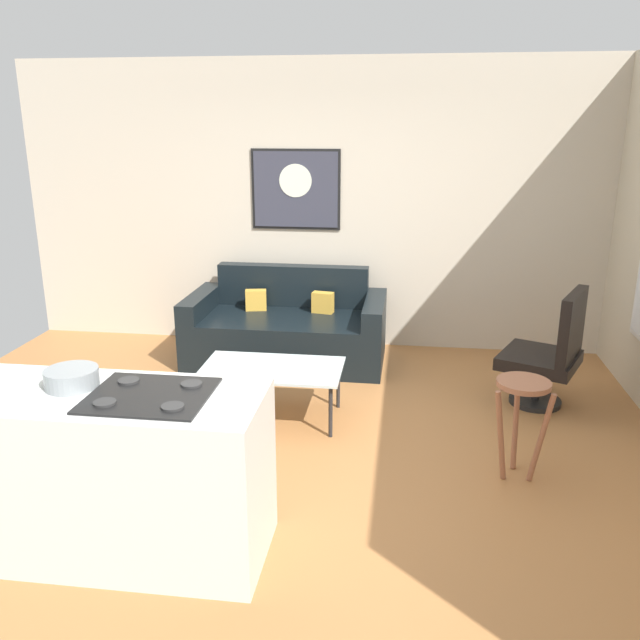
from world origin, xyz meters
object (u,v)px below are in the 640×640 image
bar_stool (522,402)px  armchair (551,352)px  mixing_bowl (72,378)px  coffee_table (272,371)px  wall_painting (296,189)px  couch (287,330)px

bar_stool → armchair: bearing=70.7°
mixing_bowl → coffee_table: bearing=66.9°
wall_painting → bar_stool: bearing=-53.2°
couch → coffee_table: 1.31m
bar_stool → wall_painting: 3.28m
wall_painting → coffee_table: bearing=-86.3°
couch → bar_stool: 2.71m
mixing_bowl → wall_painting: bearing=80.5°
couch → bar_stool: size_ratio=2.80×
coffee_table → wall_painting: size_ratio=1.22×
coffee_table → bar_stool: size_ratio=1.61×
couch → bar_stool: (1.87, -1.95, 0.23)m
armchair → wall_painting: 2.85m
couch → armchair: size_ratio=1.92×
couch → armchair: armchair is taller
armchair → wall_painting: bearing=149.7°
coffee_table → mixing_bowl: 1.87m
bar_stool → wall_painting: (-1.86, 2.49, 1.05)m
bar_stool → wall_painting: bearing=126.8°
armchair → bar_stool: 1.24m
couch → bar_stool: couch is taller
bar_stool → mixing_bowl: size_ratio=2.43×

